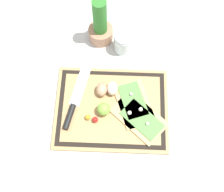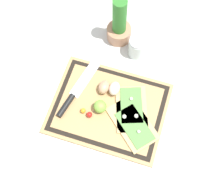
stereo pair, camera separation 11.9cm
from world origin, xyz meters
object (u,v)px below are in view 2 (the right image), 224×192
Objects in this scene: pizza_slice_near at (133,124)px; sauce_jar at (137,48)px; pizza_slice_far at (132,108)px; egg_brown at (104,87)px; egg_pink at (115,89)px; cherry_tomato_red at (89,115)px; knife at (72,97)px; herb_pot at (119,26)px; lime at (100,107)px; cherry_tomato_yellow at (83,111)px.

sauce_jar is (-0.07, 0.31, 0.02)m from pizza_slice_near.
pizza_slice_near is 1.07× the size of pizza_slice_far.
egg_pink is (0.04, 0.01, 0.00)m from egg_brown.
egg_brown reaches higher than pizza_slice_near.
pizza_slice_far reaches higher than cherry_tomato_red.
herb_pot is (0.09, 0.33, 0.06)m from knife.
pizza_slice_near is 0.06m from pizza_slice_far.
egg_brown is 0.24× the size of herb_pot.
egg_pink reaches higher than cherry_tomato_red.
herb_pot is at bearing 103.05° from egg_pink.
egg_brown and egg_pink have the same top height.
herb_pot is at bearing 114.47° from pizza_slice_near.
sauce_jar is at bearing 56.77° from knife.
lime is at bearing -102.73° from sauce_jar.
egg_pink is 1.14× the size of lime.
knife is 4.72× the size of egg_brown.
knife is 0.34m from sauce_jar.
cherry_tomato_red is (-0.03, -0.04, -0.01)m from lime.
pizza_slice_near is 0.19m from cherry_tomato_yellow.
egg_pink is at bearing 28.30° from knife.
herb_pot is (-0.03, 0.34, 0.04)m from lime.
cherry_tomato_red is 0.24× the size of sauce_jar.
pizza_slice_near is 0.26m from knife.
pizza_slice_far is (-0.02, 0.06, 0.00)m from pizza_slice_near.
egg_brown is at bearing -86.19° from herb_pot.
egg_pink reaches higher than pizza_slice_near.
pizza_slice_far is at bearing 110.50° from pizza_slice_near.
herb_pot reaches higher than lime.
lime is 0.07m from cherry_tomato_yellow.
egg_brown is 0.12m from cherry_tomato_red.
knife is at bearing -123.23° from sauce_jar.
cherry_tomato_red is at bearing -174.66° from pizza_slice_near.
sauce_jar is (0.04, 0.20, 0.00)m from egg_pink.
pizza_slice_near reaches higher than cherry_tomato_red.
sauce_jar is at bearing 68.82° from cherry_tomato_yellow.
egg_pink is 0.09m from lime.
pizza_slice_far is 10.80× the size of cherry_tomato_yellow.
knife is 5.39× the size of lime.
cherry_tomato_yellow is at bearing -32.30° from knife.
cherry_tomato_red is (0.09, -0.05, 0.00)m from knife.
herb_pot reaches higher than egg_pink.
pizza_slice_far is 0.26m from sauce_jar.
lime is at bearing 27.06° from cherry_tomato_yellow.
sauce_jar is at bearing 69.79° from egg_brown.
cherry_tomato_yellow is (-0.19, -0.01, 0.00)m from pizza_slice_near.
herb_pot reaches higher than cherry_tomato_yellow.
lime is at bearing -4.03° from knife.
pizza_slice_far is at bearing 21.07° from cherry_tomato_yellow.
egg_brown is at bearing -110.21° from sauce_jar.
egg_brown is 0.26m from herb_pot.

